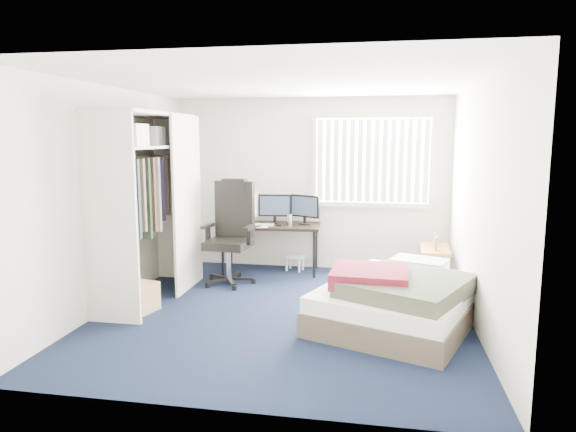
# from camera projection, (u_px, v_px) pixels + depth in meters

# --- Properties ---
(ground) EXTENTS (4.20, 4.20, 0.00)m
(ground) POSITION_uv_depth(u_px,v_px,m) (284.00, 313.00, 5.69)
(ground) COLOR black
(ground) RESTS_ON ground
(room_shell) EXTENTS (4.20, 4.20, 4.20)m
(room_shell) POSITION_uv_depth(u_px,v_px,m) (284.00, 177.00, 5.46)
(room_shell) COLOR silver
(room_shell) RESTS_ON ground
(window_assembly) EXTENTS (1.72, 0.09, 1.32)m
(window_assembly) POSITION_uv_depth(u_px,v_px,m) (372.00, 161.00, 7.28)
(window_assembly) COLOR white
(window_assembly) RESTS_ON ground
(closet) EXTENTS (0.64, 1.84, 2.22)m
(closet) POSITION_uv_depth(u_px,v_px,m) (148.00, 187.00, 6.04)
(closet) COLOR beige
(closet) RESTS_ON ground
(desk) EXTENTS (1.45, 0.76, 1.16)m
(desk) POSITION_uv_depth(u_px,v_px,m) (271.00, 221.00, 7.38)
(desk) COLOR black
(desk) RESTS_ON ground
(office_chair) EXTENTS (0.70, 0.70, 1.38)m
(office_chair) POSITION_uv_depth(u_px,v_px,m) (231.00, 243.00, 6.86)
(office_chair) COLOR black
(office_chair) RESTS_ON ground
(footstool) EXTENTS (0.31, 0.26, 0.22)m
(footstool) POSITION_uv_depth(u_px,v_px,m) (295.00, 259.00, 7.50)
(footstool) COLOR white
(footstool) RESTS_ON ground
(nightstand) EXTENTS (0.39, 0.74, 0.68)m
(nightstand) POSITION_uv_depth(u_px,v_px,m) (435.00, 252.00, 6.74)
(nightstand) COLOR brown
(nightstand) RESTS_ON ground
(bed) EXTENTS (1.98, 2.26, 0.62)m
(bed) POSITION_uv_depth(u_px,v_px,m) (399.00, 298.00, 5.34)
(bed) COLOR #463D32
(bed) RESTS_ON ground
(pine_box) EXTENTS (0.49, 0.41, 0.32)m
(pine_box) POSITION_uv_depth(u_px,v_px,m) (137.00, 296.00, 5.77)
(pine_box) COLOR #A28151
(pine_box) RESTS_ON ground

